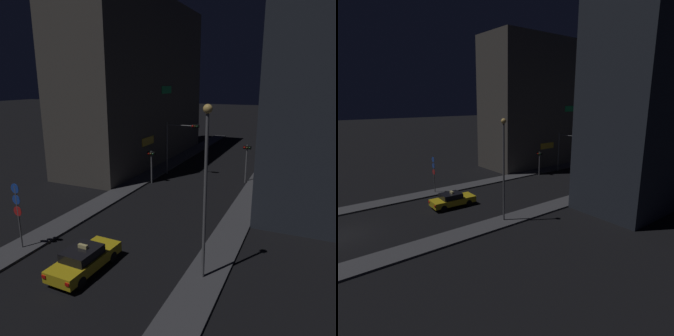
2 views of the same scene
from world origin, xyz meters
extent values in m
cube|color=#424247|center=(-5.70, 27.89, 0.08)|extent=(2.14, 59.78, 0.16)
cube|color=#424247|center=(5.70, 27.89, 0.08)|extent=(2.14, 59.78, 0.16)
cube|color=#514C47|center=(-10.67, 34.83, 9.93)|extent=(7.81, 25.90, 19.85)
cube|color=yellow|center=(-6.73, 29.65, 3.57)|extent=(0.08, 2.80, 0.90)
cube|color=#26CC66|center=(-6.73, 34.83, 9.13)|extent=(0.08, 2.80, 0.90)
cube|color=#282D38|center=(10.29, 32.16, 9.47)|extent=(7.04, 26.09, 18.95)
cube|color=#D859B2|center=(6.73, 26.94, 3.41)|extent=(0.08, 2.80, 0.90)
cube|color=yellow|center=(-0.52, 10.02, 0.62)|extent=(1.93, 4.45, 0.60)
cube|color=black|center=(-0.53, 9.82, 1.17)|extent=(1.64, 2.03, 0.50)
cube|color=red|center=(-1.34, 7.82, 0.72)|extent=(0.24, 0.07, 0.16)
cube|color=red|center=(0.16, 7.77, 0.72)|extent=(0.24, 0.07, 0.16)
cylinder|color=black|center=(-1.28, 11.40, 0.32)|extent=(0.24, 0.65, 0.64)
cylinder|color=black|center=(0.32, 11.36, 0.32)|extent=(0.24, 0.65, 0.64)
cylinder|color=black|center=(-1.36, 8.68, 0.32)|extent=(0.24, 0.65, 0.64)
cylinder|color=black|center=(0.24, 8.63, 0.32)|extent=(0.24, 0.65, 0.64)
cube|color=#F4E08C|center=(-0.52, 9.92, 1.52)|extent=(0.57, 0.20, 0.20)
cylinder|color=slate|center=(-4.38, 29.70, 2.90)|extent=(0.16, 0.16, 5.80)
cylinder|color=slate|center=(-2.75, 29.70, 5.55)|extent=(3.26, 0.10, 0.10)
cube|color=black|center=(-1.12, 29.70, 5.55)|extent=(0.80, 0.28, 0.32)
sphere|color=red|center=(-1.37, 29.53, 5.55)|extent=(0.20, 0.20, 0.20)
sphere|color=#3F2D0C|center=(-1.12, 29.53, 5.55)|extent=(0.20, 0.20, 0.20)
sphere|color=#0C3319|center=(-0.88, 29.53, 5.55)|extent=(0.20, 0.20, 0.20)
cylinder|color=slate|center=(-4.38, 25.81, 1.68)|extent=(0.16, 0.16, 3.35)
cube|color=black|center=(-4.38, 25.81, 3.10)|extent=(0.80, 0.28, 0.32)
sphere|color=red|center=(-4.63, 25.63, 3.10)|extent=(0.20, 0.20, 0.20)
sphere|color=#3F2D0C|center=(-4.38, 25.63, 3.10)|extent=(0.20, 0.20, 0.20)
sphere|color=#0C3319|center=(-4.14, 25.63, 3.10)|extent=(0.20, 0.20, 0.20)
cylinder|color=slate|center=(4.38, 29.79, 1.98)|extent=(0.16, 0.16, 3.96)
cube|color=black|center=(4.38, 29.79, 3.71)|extent=(0.80, 0.28, 0.32)
sphere|color=red|center=(4.14, 29.61, 3.71)|extent=(0.20, 0.20, 0.20)
sphere|color=#3F2D0C|center=(4.38, 29.61, 3.71)|extent=(0.20, 0.20, 0.20)
sphere|color=#0C3319|center=(4.63, 29.61, 3.71)|extent=(0.20, 0.20, 0.20)
cylinder|color=slate|center=(-5.56, 10.32, 2.15)|extent=(0.10, 0.10, 3.97)
cylinder|color=blue|center=(-5.56, 10.30, 3.98)|extent=(0.61, 0.03, 0.61)
cylinder|color=blue|center=(-5.56, 10.30, 3.28)|extent=(0.60, 0.03, 0.60)
cylinder|color=red|center=(-5.56, 10.30, 2.55)|extent=(0.62, 0.03, 0.62)
cylinder|color=slate|center=(5.60, 11.83, 4.39)|extent=(0.16, 0.16, 8.47)
sphere|color=#F9C666|center=(5.60, 11.83, 8.85)|extent=(0.45, 0.45, 0.45)
camera|label=1|loc=(9.96, -2.54, 10.01)|focal=34.54mm
camera|label=2|loc=(24.73, -2.65, 10.55)|focal=30.99mm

